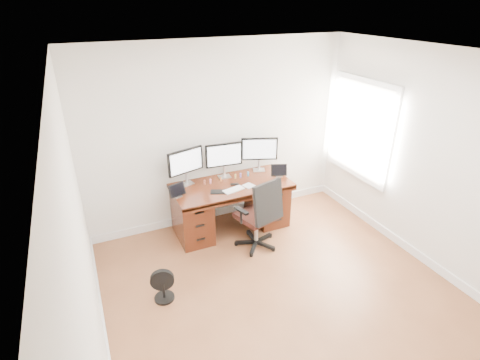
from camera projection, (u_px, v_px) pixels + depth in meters
name	position (u px, v px, depth m)	size (l,w,h in m)	color
ground	(294.00, 308.00, 4.23)	(4.50, 4.50, 0.00)	brown
back_wall	(219.00, 135.00, 5.48)	(4.00, 0.10, 2.70)	white
right_wall	(440.00, 166.00, 4.46)	(0.10, 4.50, 2.70)	white
desk	(231.00, 204.00, 5.55)	(1.70, 0.80, 0.75)	#461C0E
office_chair	(259.00, 225.00, 5.14)	(0.69, 0.69, 1.06)	black
floor_fan	(163.00, 286.00, 4.28)	(0.28, 0.23, 0.40)	black
monitor_left	(186.00, 163.00, 5.23)	(0.54, 0.19, 0.53)	silver
monitor_center	(224.00, 156.00, 5.45)	(0.55, 0.16, 0.53)	silver
monitor_right	(259.00, 150.00, 5.66)	(0.53, 0.23, 0.53)	silver
tablet_left	(177.00, 191.00, 5.00)	(0.25, 0.14, 0.19)	silver
tablet_right	(279.00, 171.00, 5.58)	(0.25, 0.15, 0.19)	silver
keyboard	(234.00, 190.00, 5.20)	(0.30, 0.13, 0.01)	white
trackpad	(249.00, 186.00, 5.32)	(0.14, 0.14, 0.01)	#B5B8BD
drawing_tablet	(218.00, 192.00, 5.15)	(0.20, 0.13, 0.01)	black
phone	(235.00, 184.00, 5.37)	(0.12, 0.06, 0.01)	black
figurine_brown	(205.00, 182.00, 5.35)	(0.03, 0.03, 0.07)	#944F3A
figurine_pink	(210.00, 181.00, 5.38)	(0.03, 0.03, 0.07)	pink
figurine_orange	(221.00, 179.00, 5.44)	(0.03, 0.03, 0.07)	#E48C49
figurine_yellow	(235.00, 176.00, 5.53)	(0.03, 0.03, 0.07)	#D4C064
figurine_purple	(241.00, 175.00, 5.56)	(0.03, 0.03, 0.07)	#926DD0
figurine_blue	(248.00, 174.00, 5.61)	(0.03, 0.03, 0.07)	#59A7E7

